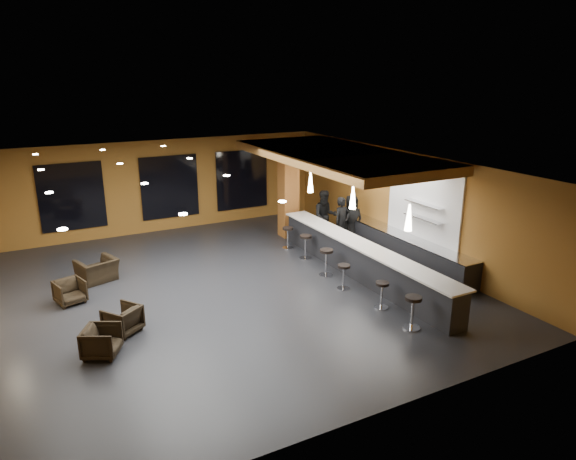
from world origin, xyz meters
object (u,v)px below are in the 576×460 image
staff_a (342,222)px  armchair_a (102,341)px  armchair_b (123,319)px  bar_counter (360,261)px  staff_b (325,216)px  armchair_d (97,270)px  pendant_0 (409,218)px  column (288,190)px  armchair_c (70,292)px  pendant_1 (353,197)px  staff_c (351,219)px  bar_stool_3 (326,259)px  pendant_2 (310,182)px  bar_stool_2 (344,274)px  bar_stool_4 (306,244)px  bar_stool_0 (413,308)px  prep_counter (402,248)px  bar_stool_1 (382,292)px  bar_stool_5 (288,235)px

staff_a → armchair_a: bearing=-166.1°
armchair_b → bar_counter: bearing=146.6°
staff_b → armchair_b: staff_b is taller
armchair_d → armchair_b: bearing=72.7°
bar_counter → pendant_0: 2.72m
column → pendant_0: size_ratio=5.00×
bar_counter → staff_a: 2.85m
armchair_a → armchair_c: (-0.33, 3.17, -0.01)m
pendant_1 → armchair_a: pendant_1 is taller
staff_c → armchair_b: staff_c is taller
armchair_a → armchair_d: (0.54, 4.43, 0.00)m
pendant_1 → bar_stool_3: bearing=176.5°
staff_a → armchair_a: size_ratio=2.43×
pendant_0 → armchair_b: 7.47m
pendant_2 → bar_stool_2: size_ratio=0.96×
pendant_2 → armchair_b: size_ratio=0.95×
armchair_b → bar_stool_3: 6.19m
bar_stool_4 → armchair_b: bearing=-159.4°
pendant_0 → armchair_c: size_ratio=0.99×
pendant_2 → bar_stool_0: bearing=-97.4°
pendant_1 → staff_a: (1.06, 2.11, -1.46)m
column → bar_counter: bearing=-90.0°
pendant_0 → staff_c: bearing=71.6°
staff_b → armchair_b: 8.67m
prep_counter → column: bearing=116.0°
pendant_0 → armchair_b: size_ratio=0.95×
armchair_a → pendant_0: bearing=-68.9°
bar_counter → column: 4.77m
bar_stool_2 → prep_counter: bearing=19.5°
staff_a → armchair_a: 9.42m
column → bar_stool_1: size_ratio=4.85×
bar_counter → bar_stool_5: 3.39m
armchair_c → bar_stool_2: (6.95, -2.61, 0.14)m
prep_counter → armchair_b: size_ratio=8.14×
pendant_2 → bar_counter: bearing=-90.0°
pendant_0 → armchair_a: pendant_0 is taller
pendant_1 → armchair_d: size_ratio=0.67×
pendant_1 → bar_stool_2: 2.35m
staff_c → bar_stool_2: (-2.55, -3.35, -0.41)m
armchair_b → pendant_2: bearing=169.6°
staff_c → bar_stool_5: staff_c is taller
staff_b → armchair_a: staff_b is taller
pendant_0 → bar_stool_0: size_ratio=0.84×
staff_c → prep_counter: bearing=-65.9°
pendant_2 → bar_stool_4: size_ratio=0.87×
pendant_1 → column: bearing=90.0°
pendant_0 → staff_c: size_ratio=0.40×
column → pendant_2: column is taller
bar_counter → armchair_d: bar_counter is taller
armchair_c → staff_a: bearing=-13.0°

